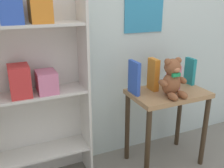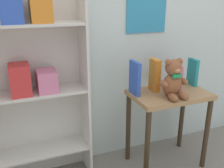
{
  "view_description": "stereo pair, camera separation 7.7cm",
  "coord_description": "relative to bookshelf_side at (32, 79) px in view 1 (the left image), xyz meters",
  "views": [
    {
      "loc": [
        -1.07,
        -0.54,
        1.34
      ],
      "look_at": [
        -0.38,
        1.0,
        0.75
      ],
      "focal_mm": 40.0,
      "sensor_mm": 36.0,
      "label": 1
    },
    {
      "loc": [
        -1.0,
        -0.57,
        1.34
      ],
      "look_at": [
        -0.38,
        1.0,
        0.75
      ],
      "focal_mm": 40.0,
      "sensor_mm": 36.0,
      "label": 2
    }
  ],
  "objects": [
    {
      "name": "bookshelf_side",
      "position": [
        0.0,
        0.0,
        0.0
      ],
      "size": [
        0.72,
        0.25,
        1.43
      ],
      "color": "beige",
      "rests_on": "ground_plane"
    },
    {
      "name": "wall_back",
      "position": [
        0.91,
        0.14,
        0.44
      ],
      "size": [
        4.8,
        0.07,
        2.5
      ],
      "color": "silver",
      "rests_on": "ground_plane"
    },
    {
      "name": "book_standing_blue",
      "position": [
        0.72,
        -0.13,
        -0.04
      ],
      "size": [
        0.03,
        0.14,
        0.25
      ],
      "primitive_type": "cube",
      "rotation": [
        0.0,
        0.0,
        0.0
      ],
      "color": "#2D51B7",
      "rests_on": "display_table"
    },
    {
      "name": "display_table",
      "position": [
        0.99,
        -0.2,
        -0.29
      ],
      "size": [
        0.6,
        0.38,
        0.64
      ],
      "color": "#9E754C",
      "rests_on": "ground_plane"
    },
    {
      "name": "book_standing_pink",
      "position": [
        1.08,
        -0.13,
        -0.07
      ],
      "size": [
        0.04,
        0.14,
        0.19
      ],
      "primitive_type": "cube",
      "rotation": [
        0.0,
        0.0,
        0.01
      ],
      "color": "#D17093",
      "rests_on": "display_table"
    },
    {
      "name": "book_standing_teal",
      "position": [
        1.25,
        -0.12,
        -0.06
      ],
      "size": [
        0.03,
        0.11,
        0.22
      ],
      "primitive_type": "cube",
      "rotation": [
        0.0,
        0.0,
        -0.03
      ],
      "color": "teal",
      "rests_on": "display_table"
    },
    {
      "name": "book_standing_orange",
      "position": [
        0.9,
        -0.11,
        -0.04
      ],
      "size": [
        0.05,
        0.12,
        0.25
      ],
      "primitive_type": "cube",
      "rotation": [
        0.0,
        0.0,
        -0.05
      ],
      "color": "orange",
      "rests_on": "display_table"
    },
    {
      "name": "teddy_bear",
      "position": [
        0.95,
        -0.28,
        -0.04
      ],
      "size": [
        0.22,
        0.2,
        0.29
      ],
      "color": "brown",
      "rests_on": "display_table"
    }
  ]
}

